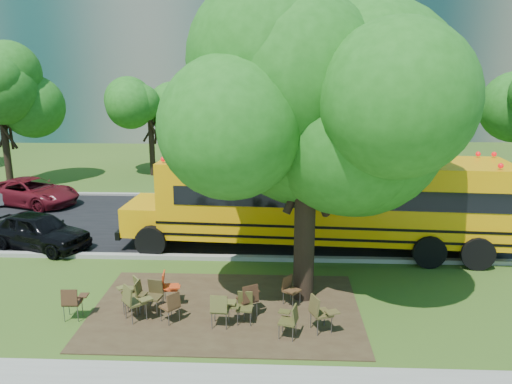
{
  "coord_description": "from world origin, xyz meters",
  "views": [
    {
      "loc": [
        2.31,
        -12.44,
        6.26
      ],
      "look_at": [
        1.58,
        4.27,
        2.01
      ],
      "focal_mm": 35.0,
      "sensor_mm": 36.0,
      "label": 1
    }
  ],
  "objects_px": {
    "school_bus": "(328,199)",
    "chair_4": "(221,307)",
    "chair_2": "(172,304)",
    "chair_10": "(168,285)",
    "chair_6": "(290,318)",
    "chair_3": "(153,293)",
    "bg_car_red": "(31,192)",
    "chair_1": "(133,299)",
    "chair_8": "(134,293)",
    "chair_12": "(290,288)",
    "chair_0": "(72,300)",
    "chair_5": "(244,304)",
    "main_tree": "(308,97)",
    "chair_9": "(133,290)",
    "black_car": "(38,231)",
    "chair_7": "(320,311)",
    "chair_11": "(249,296)"
  },
  "relations": [
    {
      "from": "main_tree",
      "to": "chair_10",
      "type": "relative_size",
      "value": 10.08
    },
    {
      "from": "black_car",
      "to": "chair_6",
      "type": "bearing_deg",
      "value": -103.13
    },
    {
      "from": "school_bus",
      "to": "chair_0",
      "type": "distance_m",
      "value": 8.79
    },
    {
      "from": "chair_0",
      "to": "chair_12",
      "type": "relative_size",
      "value": 1.08
    },
    {
      "from": "main_tree",
      "to": "chair_8",
      "type": "relative_size",
      "value": 10.27
    },
    {
      "from": "main_tree",
      "to": "bg_car_red",
      "type": "distance_m",
      "value": 15.8
    },
    {
      "from": "chair_2",
      "to": "chair_11",
      "type": "xyz_separation_m",
      "value": [
        1.92,
        0.37,
        0.06
      ]
    },
    {
      "from": "school_bus",
      "to": "bg_car_red",
      "type": "distance_m",
      "value": 14.06
    },
    {
      "from": "chair_12",
      "to": "black_car",
      "type": "height_order",
      "value": "black_car"
    },
    {
      "from": "chair_3",
      "to": "chair_11",
      "type": "height_order",
      "value": "chair_11"
    },
    {
      "from": "chair_7",
      "to": "bg_car_red",
      "type": "height_order",
      "value": "bg_car_red"
    },
    {
      "from": "school_bus",
      "to": "chair_5",
      "type": "relative_size",
      "value": 16.16
    },
    {
      "from": "chair_10",
      "to": "chair_12",
      "type": "relative_size",
      "value": 1.11
    },
    {
      "from": "chair_11",
      "to": "school_bus",
      "type": "bearing_deg",
      "value": 33.83
    },
    {
      "from": "chair_9",
      "to": "chair_10",
      "type": "height_order",
      "value": "chair_10"
    },
    {
      "from": "chair_8",
      "to": "bg_car_red",
      "type": "height_order",
      "value": "bg_car_red"
    },
    {
      "from": "school_bus",
      "to": "chair_9",
      "type": "xyz_separation_m",
      "value": [
        -5.52,
        -4.68,
        -1.29
      ]
    },
    {
      "from": "main_tree",
      "to": "chair_0",
      "type": "xyz_separation_m",
      "value": [
        -5.86,
        -1.48,
        -4.95
      ]
    },
    {
      "from": "chair_3",
      "to": "bg_car_red",
      "type": "height_order",
      "value": "bg_car_red"
    },
    {
      "from": "chair_2",
      "to": "black_car",
      "type": "height_order",
      "value": "black_car"
    },
    {
      "from": "chair_0",
      "to": "bg_car_red",
      "type": "height_order",
      "value": "bg_car_red"
    },
    {
      "from": "chair_5",
      "to": "chair_8",
      "type": "bearing_deg",
      "value": -5.55
    },
    {
      "from": "chair_1",
      "to": "black_car",
      "type": "distance_m",
      "value": 6.94
    },
    {
      "from": "chair_2",
      "to": "chair_4",
      "type": "xyz_separation_m",
      "value": [
        1.26,
        -0.2,
        0.05
      ]
    },
    {
      "from": "chair_0",
      "to": "chair_11",
      "type": "relative_size",
      "value": 0.95
    },
    {
      "from": "chair_0",
      "to": "chair_8",
      "type": "xyz_separation_m",
      "value": [
        1.44,
        0.44,
        0.01
      ]
    },
    {
      "from": "chair_8",
      "to": "black_car",
      "type": "height_order",
      "value": "black_car"
    },
    {
      "from": "chair_2",
      "to": "chair_10",
      "type": "height_order",
      "value": "chair_10"
    },
    {
      "from": "school_bus",
      "to": "chair_11",
      "type": "distance_m",
      "value": 5.71
    },
    {
      "from": "chair_5",
      "to": "chair_11",
      "type": "bearing_deg",
      "value": -109.07
    },
    {
      "from": "chair_6",
      "to": "school_bus",
      "type": "bearing_deg",
      "value": 1.97
    },
    {
      "from": "school_bus",
      "to": "chair_8",
      "type": "distance_m",
      "value": 7.42
    },
    {
      "from": "chair_8",
      "to": "chair_12",
      "type": "bearing_deg",
      "value": -78.28
    },
    {
      "from": "chair_5",
      "to": "chair_0",
      "type": "bearing_deg",
      "value": 2.91
    },
    {
      "from": "chair_1",
      "to": "chair_8",
      "type": "height_order",
      "value": "chair_1"
    },
    {
      "from": "chair_4",
      "to": "chair_6",
      "type": "xyz_separation_m",
      "value": [
        1.68,
        -0.4,
        -0.04
      ]
    },
    {
      "from": "school_bus",
      "to": "chair_4",
      "type": "distance_m",
      "value": 6.5
    },
    {
      "from": "chair_4",
      "to": "chair_10",
      "type": "distance_m",
      "value": 1.97
    },
    {
      "from": "school_bus",
      "to": "main_tree",
      "type": "bearing_deg",
      "value": -101.0
    },
    {
      "from": "chair_9",
      "to": "chair_2",
      "type": "bearing_deg",
      "value": -157.78
    },
    {
      "from": "chair_4",
      "to": "bg_car_red",
      "type": "relative_size",
      "value": 0.2
    },
    {
      "from": "chair_5",
      "to": "black_car",
      "type": "bearing_deg",
      "value": -30.75
    },
    {
      "from": "chair_3",
      "to": "chair_6",
      "type": "xyz_separation_m",
      "value": [
        3.53,
        -1.13,
        -0.02
      ]
    },
    {
      "from": "chair_11",
      "to": "black_car",
      "type": "relative_size",
      "value": 0.24
    },
    {
      "from": "chair_7",
      "to": "chair_6",
      "type": "bearing_deg",
      "value": -91.48
    },
    {
      "from": "chair_4",
      "to": "chair_6",
      "type": "height_order",
      "value": "chair_4"
    },
    {
      "from": "chair_8",
      "to": "chair_12",
      "type": "height_order",
      "value": "chair_8"
    },
    {
      "from": "school_bus",
      "to": "chair_5",
      "type": "height_order",
      "value": "school_bus"
    },
    {
      "from": "chair_8",
      "to": "bg_car_red",
      "type": "bearing_deg",
      "value": 40.44
    },
    {
      "from": "chair_5",
      "to": "chair_12",
      "type": "bearing_deg",
      "value": -136.61
    }
  ]
}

